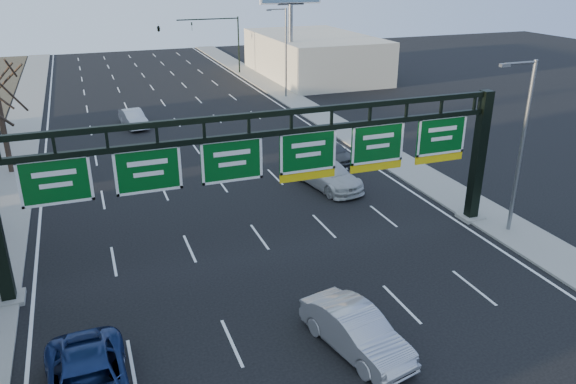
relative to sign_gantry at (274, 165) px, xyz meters
name	(u,v)px	position (x,y,z in m)	size (l,w,h in m)	color
ground	(343,353)	(-0.16, -8.00, -4.63)	(160.00, 160.00, 0.00)	black
sidewalk_left	(6,199)	(-12.96, 12.00, -4.57)	(3.00, 120.00, 0.12)	gray
sidewalk_right	(381,152)	(12.64, 12.00, -4.57)	(3.00, 120.00, 0.12)	gray
lane_markings	(214,174)	(-0.16, 12.00, -4.62)	(21.60, 120.00, 0.01)	white
sign_gantry	(274,165)	(0.00, 0.00, 0.00)	(24.60, 1.20, 7.20)	black
building_right_distant	(314,56)	(19.84, 42.00, -2.13)	(12.00, 20.00, 5.00)	beige
streetlight_near	(521,140)	(12.31, -2.00, 0.45)	(2.15, 0.22, 9.00)	slate
streetlight_far	(285,48)	(12.31, 32.00, 0.45)	(2.15, 0.22, 9.00)	slate
billboard_right	(291,3)	(14.84, 36.98, 4.43)	(7.00, 0.50, 12.00)	slate
traffic_signal_mast	(190,31)	(5.53, 47.00, 0.87)	(10.16, 0.54, 7.00)	black
car_silver_sedan	(356,331)	(0.35, -7.97, -3.82)	(1.72, 4.93, 1.62)	#A8A8AD
car_white_wagon	(327,174)	(6.07, 7.29, -3.79)	(2.35, 5.77, 1.68)	silver
car_grey_far	(332,152)	(8.38, 11.52, -3.90)	(1.73, 4.29, 1.46)	#434548
car_silver_distant	(133,119)	(-3.89, 25.84, -3.89)	(1.56, 4.48, 1.48)	#BCBDC1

